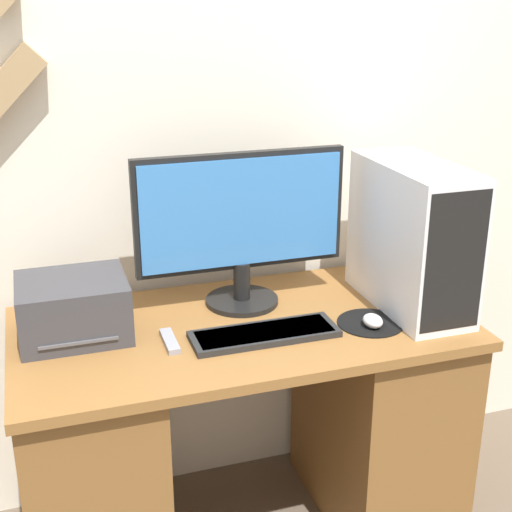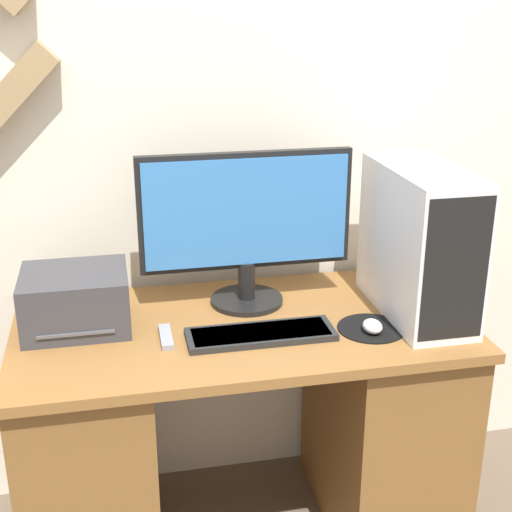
% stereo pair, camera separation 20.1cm
% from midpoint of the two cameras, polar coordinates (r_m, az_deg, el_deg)
% --- Properties ---
extents(wall_back, '(6.40, 0.13, 2.70)m').
position_cam_midpoint_polar(wall_back, '(2.27, -7.12, 12.33)').
color(wall_back, silver).
rests_on(wall_back, ground_plane).
extents(desk, '(1.31, 0.66, 0.76)m').
position_cam_midpoint_polar(desk, '(2.27, -3.69, -13.90)').
color(desk, brown).
rests_on(desk, ground_plane).
extents(monitor, '(0.64, 0.22, 0.47)m').
position_cam_midpoint_polar(monitor, '(2.12, -3.92, 2.77)').
color(monitor, black).
rests_on(monitor, desk).
extents(keyboard, '(0.42, 0.14, 0.02)m').
position_cam_midpoint_polar(keyboard, '(2.00, -2.21, -6.29)').
color(keyboard, black).
rests_on(keyboard, desk).
extents(mousepad, '(0.19, 0.19, 0.00)m').
position_cam_midpoint_polar(mousepad, '(2.09, 6.42, -5.40)').
color(mousepad, black).
rests_on(mousepad, desk).
extents(mouse, '(0.05, 0.07, 0.04)m').
position_cam_midpoint_polar(mouse, '(2.06, 6.58, -5.24)').
color(mouse, silver).
rests_on(mouse, mousepad).
extents(computer_tower, '(0.20, 0.46, 0.44)m').
position_cam_midpoint_polar(computer_tower, '(2.15, 9.84, 1.47)').
color(computer_tower, white).
rests_on(computer_tower, desk).
extents(printer, '(0.30, 0.26, 0.17)m').
position_cam_midpoint_polar(printer, '(2.07, -17.15, -4.07)').
color(printer, '#38383D').
rests_on(printer, desk).
extents(remote_control, '(0.03, 0.14, 0.02)m').
position_cam_midpoint_polar(remote_control, '(1.99, -9.83, -6.80)').
color(remote_control, gray).
rests_on(remote_control, desk).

